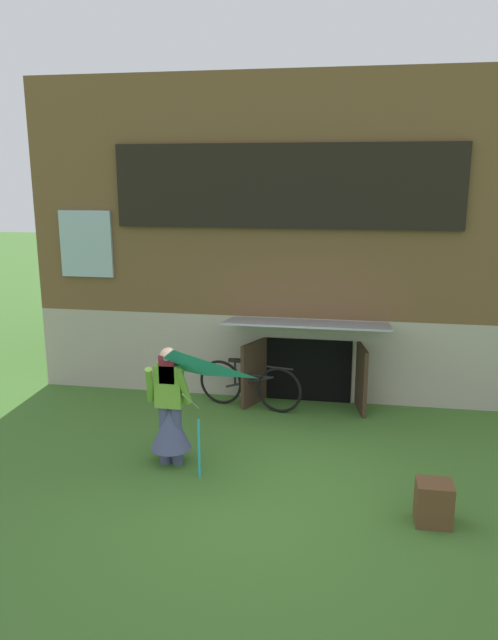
# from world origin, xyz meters

# --- Properties ---
(ground_plane) EXTENTS (60.00, 60.00, 0.00)m
(ground_plane) POSITION_xyz_m (0.00, 0.00, 0.00)
(ground_plane) COLOR #3D6B28
(log_house) EXTENTS (8.43, 6.00, 5.18)m
(log_house) POSITION_xyz_m (-0.00, 5.44, 2.59)
(log_house) COLOR #ADA393
(log_house) RESTS_ON ground_plane
(person) EXTENTS (0.61, 0.52, 1.56)m
(person) POSITION_xyz_m (-1.15, 0.44, 0.66)
(person) COLOR #474C75
(person) RESTS_ON ground_plane
(kite) EXTENTS (1.19, 1.28, 1.55)m
(kite) POSITION_xyz_m (-0.89, -0.18, 1.26)
(kite) COLOR #2DB2CC
(kite) RESTS_ON ground_plane
(bicycle_black) EXTENTS (1.71, 0.41, 0.79)m
(bicycle_black) POSITION_xyz_m (-0.48, 2.50, 0.38)
(bicycle_black) COLOR black
(bicycle_black) RESTS_ON ground_plane
(wooden_crate) EXTENTS (0.38, 0.32, 0.48)m
(wooden_crate) POSITION_xyz_m (2.02, -0.41, 0.24)
(wooden_crate) COLOR brown
(wooden_crate) RESTS_ON ground_plane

